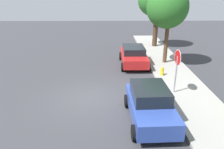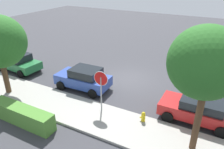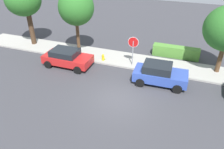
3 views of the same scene
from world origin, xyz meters
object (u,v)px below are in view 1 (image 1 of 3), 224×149
street_tree_near_corner (167,8)px  street_tree_far (155,1)px  fire_hydrant (162,72)px  parked_car_blue (150,104)px  stop_sign (177,64)px  parked_car_red (134,56)px

street_tree_near_corner → street_tree_far: street_tree_far is taller
fire_hydrant → street_tree_far: bearing=173.8°
parked_car_blue → street_tree_near_corner: street_tree_near_corner is taller
parked_car_blue → street_tree_near_corner: bearing=162.7°
street_tree_near_corner → stop_sign: bearing=-6.2°
parked_car_red → street_tree_near_corner: (-0.03, 2.29, 3.53)m
stop_sign → street_tree_far: 11.01m
parked_car_blue → street_tree_far: (-13.19, 2.62, 3.63)m
street_tree_far → street_tree_near_corner: bearing=-2.4°
parked_car_red → street_tree_near_corner: street_tree_near_corner is taller
stop_sign → street_tree_far: street_tree_far is taller
stop_sign → fire_hydrant: size_ratio=3.62×
parked_car_red → street_tree_far: size_ratio=0.67×
parked_car_blue → fire_hydrant: parked_car_blue is taller
stop_sign → fire_hydrant: bearing=-178.1°
parked_car_blue → parked_car_red: parked_car_blue is taller
stop_sign → parked_car_blue: (2.53, -1.83, -1.01)m
street_tree_near_corner → parked_car_red: bearing=-89.4°
parked_car_blue → fire_hydrant: size_ratio=5.40×
street_tree_far → fire_hydrant: street_tree_far is taller
street_tree_far → stop_sign: bearing=-4.2°
parked_car_blue → street_tree_far: bearing=168.8°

